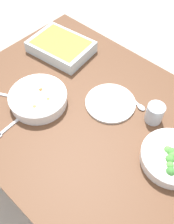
{
  "coord_description": "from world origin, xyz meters",
  "views": [
    {
      "loc": [
        0.46,
        -0.49,
        1.63
      ],
      "look_at": [
        0.0,
        0.0,
        0.74
      ],
      "focal_mm": 41.66,
      "sensor_mm": 36.0,
      "label": 1
    }
  ],
  "objects_px": {
    "broccoli_bowl": "(172,157)",
    "drink_cup": "(155,114)",
    "spoon_spare": "(135,101)",
    "baking_dish": "(61,46)",
    "stew_bowl": "(38,98)",
    "side_plate": "(110,103)",
    "spoon_by_stew": "(19,98)",
    "fork_on_table": "(7,129)"
  },
  "relations": [
    {
      "from": "stew_bowl",
      "to": "drink_cup",
      "type": "height_order",
      "value": "drink_cup"
    },
    {
      "from": "baking_dish",
      "to": "side_plate",
      "type": "bearing_deg",
      "value": -13.22
    },
    {
      "from": "baking_dish",
      "to": "fork_on_table",
      "type": "bearing_deg",
      "value": -69.11
    },
    {
      "from": "stew_bowl",
      "to": "spoon_spare",
      "type": "xyz_separation_m",
      "value": [
        0.31,
        0.29,
        -0.03
      ]
    },
    {
      "from": "stew_bowl",
      "to": "side_plate",
      "type": "distance_m",
      "value": 0.31
    },
    {
      "from": "broccoli_bowl",
      "to": "spoon_spare",
      "type": "bearing_deg",
      "value": 152.39
    },
    {
      "from": "stew_bowl",
      "to": "baking_dish",
      "type": "bearing_deg",
      "value": 120.11
    },
    {
      "from": "stew_bowl",
      "to": "fork_on_table",
      "type": "distance_m",
      "value": 0.19
    },
    {
      "from": "spoon_by_stew",
      "to": "baking_dish",
      "type": "bearing_deg",
      "value": 104.66
    },
    {
      "from": "broccoli_bowl",
      "to": "spoon_spare",
      "type": "height_order",
      "value": "broccoli_bowl"
    },
    {
      "from": "side_plate",
      "to": "spoon_spare",
      "type": "relative_size",
      "value": 1.26
    },
    {
      "from": "baking_dish",
      "to": "drink_cup",
      "type": "height_order",
      "value": "drink_cup"
    },
    {
      "from": "broccoli_bowl",
      "to": "drink_cup",
      "type": "relative_size",
      "value": 2.75
    },
    {
      "from": "stew_bowl",
      "to": "drink_cup",
      "type": "xyz_separation_m",
      "value": [
        0.42,
        0.27,
        0.01
      ]
    },
    {
      "from": "baking_dish",
      "to": "side_plate",
      "type": "height_order",
      "value": "baking_dish"
    },
    {
      "from": "drink_cup",
      "to": "spoon_spare",
      "type": "distance_m",
      "value": 0.12
    },
    {
      "from": "broccoli_bowl",
      "to": "drink_cup",
      "type": "bearing_deg",
      "value": 143.38
    },
    {
      "from": "spoon_spare",
      "to": "baking_dish",
      "type": "bearing_deg",
      "value": 178.07
    },
    {
      "from": "broccoli_bowl",
      "to": "side_plate",
      "type": "xyz_separation_m",
      "value": [
        -0.34,
        0.06,
        -0.02
      ]
    },
    {
      "from": "broccoli_bowl",
      "to": "fork_on_table",
      "type": "distance_m",
      "value": 0.66
    },
    {
      "from": "baking_dish",
      "to": "drink_cup",
      "type": "bearing_deg",
      "value": -3.83
    },
    {
      "from": "spoon_spare",
      "to": "spoon_by_stew",
      "type": "bearing_deg",
      "value": -139.5
    },
    {
      "from": "spoon_by_stew",
      "to": "drink_cup",
      "type": "bearing_deg",
      "value": 31.72
    },
    {
      "from": "drink_cup",
      "to": "spoon_by_stew",
      "type": "xyz_separation_m",
      "value": [
        -0.5,
        -0.31,
        -0.03
      ]
    },
    {
      "from": "broccoli_bowl",
      "to": "side_plate",
      "type": "bearing_deg",
      "value": 169.96
    },
    {
      "from": "baking_dish",
      "to": "broccoli_bowl",
      "type": "bearing_deg",
      "value": -11.79
    },
    {
      "from": "stew_bowl",
      "to": "baking_dish",
      "type": "distance_m",
      "value": 0.35
    },
    {
      "from": "broccoli_bowl",
      "to": "baking_dish",
      "type": "height_order",
      "value": "broccoli_bowl"
    },
    {
      "from": "stew_bowl",
      "to": "broccoli_bowl",
      "type": "bearing_deg",
      "value": 14.46
    },
    {
      "from": "stew_bowl",
      "to": "spoon_spare",
      "type": "relative_size",
      "value": 1.44
    },
    {
      "from": "spoon_by_stew",
      "to": "spoon_spare",
      "type": "relative_size",
      "value": 0.93
    },
    {
      "from": "side_plate",
      "to": "spoon_spare",
      "type": "xyz_separation_m",
      "value": [
        0.07,
        0.08,
        -0.0
      ]
    },
    {
      "from": "spoon_spare",
      "to": "broccoli_bowl",
      "type": "bearing_deg",
      "value": -27.61
    },
    {
      "from": "drink_cup",
      "to": "baking_dish",
      "type": "bearing_deg",
      "value": 176.17
    },
    {
      "from": "broccoli_bowl",
      "to": "baking_dish",
      "type": "relative_size",
      "value": 0.72
    },
    {
      "from": "baking_dish",
      "to": "spoon_spare",
      "type": "xyz_separation_m",
      "value": [
        0.48,
        -0.02,
        -0.03
      ]
    },
    {
      "from": "baking_dish",
      "to": "fork_on_table",
      "type": "distance_m",
      "value": 0.52
    },
    {
      "from": "fork_on_table",
      "to": "spoon_by_stew",
      "type": "bearing_deg",
      "value": 124.52
    },
    {
      "from": "stew_bowl",
      "to": "side_plate",
      "type": "relative_size",
      "value": 1.15
    },
    {
      "from": "baking_dish",
      "to": "spoon_spare",
      "type": "bearing_deg",
      "value": -1.93
    },
    {
      "from": "stew_bowl",
      "to": "spoon_by_stew",
      "type": "xyz_separation_m",
      "value": [
        -0.09,
        -0.05,
        -0.03
      ]
    },
    {
      "from": "spoon_by_stew",
      "to": "broccoli_bowl",
      "type": "bearing_deg",
      "value": 16.34
    }
  ]
}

